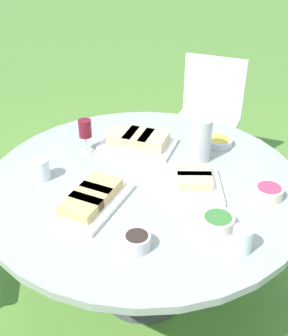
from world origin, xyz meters
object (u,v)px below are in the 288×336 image
chair_near_left (208,111)px  handbag (93,155)px  dining_table (144,194)px  wine_glass (85,130)px  water_pitcher (200,139)px

chair_near_left → handbag: chair_near_left is taller
dining_table → wine_glass: size_ratio=8.50×
water_pitcher → chair_near_left: bearing=-132.5°
dining_table → handbag: dining_table is taller
wine_glass → water_pitcher: bearing=140.2°
water_pitcher → wine_glass: water_pitcher is taller
dining_table → chair_near_left: 1.25m
water_pitcher → handbag: water_pitcher is taller
water_pitcher → wine_glass: 0.57m
handbag → wine_glass: bearing=64.7°
water_pitcher → handbag: (0.03, -1.23, -0.70)m
wine_glass → handbag: wine_glass is taller
wine_glass → handbag: (-0.41, -0.86, -0.71)m
dining_table → chair_near_left: (-1.00, -0.75, -0.11)m
dining_table → wine_glass: (0.11, -0.38, 0.20)m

